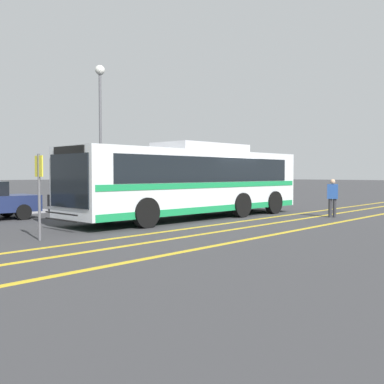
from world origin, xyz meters
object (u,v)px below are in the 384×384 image
object	(u,v)px
bus_stop_sign	(39,186)
street_lamp	(100,106)
transit_bus	(192,180)
pedestrian_0	(333,196)
parked_car_2	(95,197)

from	to	relation	value
bus_stop_sign	street_lamp	distance (m)	12.48
transit_bus	street_lamp	distance (m)	8.48
transit_bus	pedestrian_0	xyz separation A→B (m)	(4.05, -4.02, -0.65)
parked_car_2	pedestrian_0	distance (m)	10.69
pedestrian_0	bus_stop_sign	world-z (taller)	bus_stop_sign
pedestrian_0	parked_car_2	bearing A→B (deg)	-177.89
transit_bus	street_lamp	xyz separation A→B (m)	(1.09, 7.50, 3.81)
pedestrian_0	bus_stop_sign	size ratio (longest dim) A/B	0.68
parked_car_2	street_lamp	distance (m)	5.32
transit_bus	pedestrian_0	bearing A→B (deg)	-132.35
bus_stop_sign	parked_car_2	bearing A→B (deg)	-42.34
parked_car_2	bus_stop_sign	world-z (taller)	bus_stop_sign
bus_stop_sign	street_lamp	world-z (taller)	street_lamp
pedestrian_0	bus_stop_sign	distance (m)	11.64
pedestrian_0	street_lamp	world-z (taller)	street_lamp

